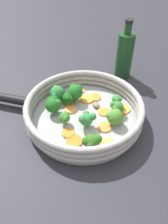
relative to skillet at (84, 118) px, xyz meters
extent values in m
plane|color=#25252D|center=(0.00, 0.00, -0.01)|extent=(4.00, 4.00, 0.00)
cylinder|color=#939699|center=(0.00, 0.00, 0.00)|extent=(0.32, 0.32, 0.02)
torus|color=#9A9698|center=(0.00, 0.00, 0.02)|extent=(0.33, 0.33, 0.02)
torus|color=#9A9698|center=(0.00, 0.00, 0.03)|extent=(0.33, 0.33, 0.02)
torus|color=#9A9698|center=(0.00, 0.00, 0.05)|extent=(0.33, 0.33, 0.02)
cylinder|color=black|center=(0.18, 0.17, 0.02)|extent=(0.14, 0.14, 0.03)
sphere|color=#90919D|center=(0.14, 0.07, 0.01)|extent=(0.01, 0.01, 0.01)
sphere|color=#949496|center=(0.07, 0.13, 0.01)|extent=(0.01, 0.01, 0.01)
cylinder|color=orange|center=(-0.02, -0.06, 0.01)|extent=(0.05, 0.05, 0.00)
cylinder|color=orange|center=(-0.04, -0.10, 0.01)|extent=(0.04, 0.04, 0.01)
cylinder|color=#EA8F3F|center=(-0.12, 0.00, 0.01)|extent=(0.04, 0.04, 0.00)
cylinder|color=orange|center=(0.10, 0.02, 0.01)|extent=(0.06, 0.06, 0.00)
cylinder|color=#F4923F|center=(0.04, 0.02, 0.01)|extent=(0.05, 0.05, 0.01)
cylinder|color=orange|center=(0.05, -0.07, 0.01)|extent=(0.04, 0.04, 0.00)
cylinder|color=orange|center=(0.08, 0.01, 0.01)|extent=(0.05, 0.05, 0.01)
cylinder|color=orange|center=(-0.04, 0.07, 0.01)|extent=(0.05, 0.05, 0.01)
cylinder|color=#F99839|center=(0.11, -0.05, 0.01)|extent=(0.04, 0.04, 0.00)
cylinder|color=orange|center=(0.06, -0.05, 0.01)|extent=(0.05, 0.05, 0.01)
cylinder|color=orange|center=(0.12, 0.03, 0.01)|extent=(0.04, 0.04, 0.00)
cylinder|color=orange|center=(-0.07, 0.07, 0.01)|extent=(0.06, 0.06, 0.00)
cylinder|color=orange|center=(-0.07, -0.02, 0.01)|extent=(0.05, 0.05, 0.00)
cylinder|color=#F99C3C|center=(-0.03, -0.11, 0.01)|extent=(0.05, 0.05, 0.00)
cylinder|color=#7D995B|center=(-0.11, 0.04, 0.01)|extent=(0.01, 0.01, 0.01)
sphere|color=#2B5B1B|center=(-0.11, 0.04, 0.03)|extent=(0.04, 0.04, 0.04)
sphere|color=#235B1C|center=(-0.11, 0.03, 0.04)|extent=(0.02, 0.02, 0.02)
sphere|color=#255915|center=(-0.10, 0.06, 0.04)|extent=(0.02, 0.02, 0.02)
sphere|color=#2F5121|center=(-0.12, 0.05, 0.04)|extent=(0.02, 0.02, 0.02)
cylinder|color=#80A768|center=(-0.04, -0.09, 0.02)|extent=(0.01, 0.01, 0.02)
sphere|color=#346F2B|center=(-0.04, -0.09, 0.03)|extent=(0.04, 0.04, 0.04)
sphere|color=#2C7330|center=(-0.03, -0.08, 0.04)|extent=(0.02, 0.02, 0.02)
sphere|color=#3C7122|center=(-0.04, -0.08, 0.04)|extent=(0.02, 0.02, 0.02)
cylinder|color=#67954A|center=(0.07, -0.01, 0.02)|extent=(0.01, 0.01, 0.02)
sphere|color=#1C5C1F|center=(0.07, -0.01, 0.04)|extent=(0.05, 0.05, 0.05)
sphere|color=#205528|center=(0.09, -0.02, 0.05)|extent=(0.03, 0.03, 0.03)
sphere|color=#175D17|center=(0.08, -0.03, 0.05)|extent=(0.02, 0.02, 0.02)
cylinder|color=#83A75D|center=(0.00, 0.06, 0.02)|extent=(0.01, 0.01, 0.02)
sphere|color=#307125|center=(0.00, 0.06, 0.03)|extent=(0.03, 0.03, 0.03)
sphere|color=#2B6F24|center=(-0.01, 0.06, 0.04)|extent=(0.01, 0.01, 0.01)
sphere|color=#317B25|center=(-0.01, 0.06, 0.04)|extent=(0.02, 0.02, 0.02)
cylinder|color=#5D8C48|center=(-0.04, 0.02, 0.02)|extent=(0.01, 0.01, 0.02)
sphere|color=#2F7935|center=(-0.04, 0.02, 0.03)|extent=(0.04, 0.04, 0.04)
sphere|color=#32733F|center=(-0.04, 0.03, 0.04)|extent=(0.02, 0.02, 0.02)
sphere|color=#32713A|center=(-0.03, 0.01, 0.04)|extent=(0.02, 0.02, 0.02)
sphere|color=#26773A|center=(-0.04, 0.00, 0.04)|extent=(0.02, 0.02, 0.02)
cylinder|color=#75A853|center=(-0.01, -0.10, 0.02)|extent=(0.01, 0.01, 0.02)
sphere|color=#2F7C34|center=(-0.01, -0.10, 0.04)|extent=(0.03, 0.03, 0.03)
sphere|color=#2D7B31|center=(-0.02, -0.10, 0.04)|extent=(0.01, 0.01, 0.01)
sphere|color=#318630|center=(-0.02, -0.11, 0.04)|extent=(0.01, 0.01, 0.01)
cylinder|color=#5F8554|center=(0.07, 0.02, 0.02)|extent=(0.01, 0.01, 0.02)
sphere|color=#164E17|center=(0.07, 0.02, 0.03)|extent=(0.03, 0.03, 0.03)
sphere|color=#16521C|center=(0.06, 0.01, 0.04)|extent=(0.02, 0.02, 0.02)
sphere|color=#144712|center=(0.06, 0.02, 0.04)|extent=(0.02, 0.02, 0.02)
cylinder|color=#719652|center=(0.05, 0.07, 0.02)|extent=(0.01, 0.01, 0.02)
sphere|color=#1B591B|center=(0.05, 0.07, 0.04)|extent=(0.04, 0.04, 0.04)
sphere|color=#236124|center=(0.05, 0.06, 0.05)|extent=(0.02, 0.02, 0.02)
sphere|color=#1C5111|center=(0.07, 0.07, 0.04)|extent=(0.03, 0.03, 0.03)
sphere|color=#136024|center=(0.07, 0.06, 0.05)|extent=(0.03, 0.03, 0.03)
cylinder|color=#85B067|center=(-0.07, -0.06, 0.02)|extent=(0.01, 0.01, 0.02)
sphere|color=#3F7A29|center=(-0.07, -0.06, 0.04)|extent=(0.04, 0.04, 0.04)
sphere|color=#3D752E|center=(-0.06, -0.04, 0.04)|extent=(0.02, 0.02, 0.02)
sphere|color=#37752B|center=(-0.06, -0.07, 0.04)|extent=(0.02, 0.02, 0.02)
cylinder|color=#78A05A|center=(0.10, 0.03, 0.01)|extent=(0.01, 0.01, 0.01)
sphere|color=#266F32|center=(0.10, 0.03, 0.03)|extent=(0.05, 0.05, 0.05)
sphere|color=#25763B|center=(0.09, 0.05, 0.04)|extent=(0.02, 0.02, 0.02)
sphere|color=#1F7933|center=(0.12, 0.03, 0.04)|extent=(0.02, 0.02, 0.02)
ellipsoid|color=#7B6349|center=(0.01, -0.05, 0.01)|extent=(0.03, 0.02, 0.01)
cylinder|color=#193D1E|center=(0.13, -0.24, 0.07)|extent=(0.06, 0.06, 0.16)
cylinder|color=#193D1E|center=(0.13, -0.24, 0.17)|extent=(0.02, 0.02, 0.04)
cylinder|color=black|center=(0.13, -0.24, 0.19)|extent=(0.03, 0.03, 0.01)
camera|label=1|loc=(-0.39, 0.23, 0.45)|focal=35.00mm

